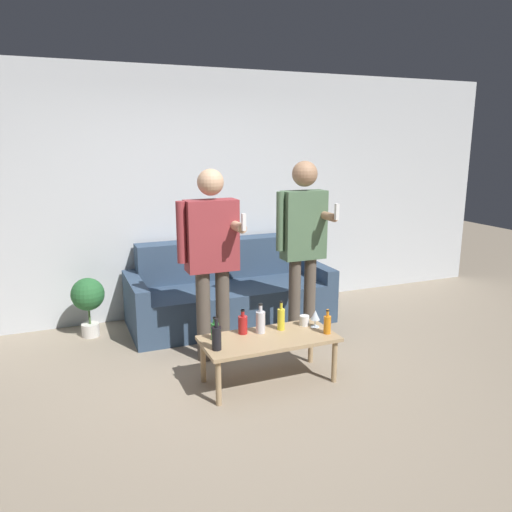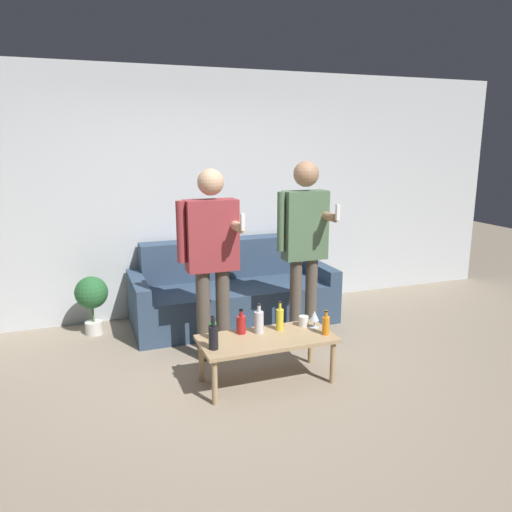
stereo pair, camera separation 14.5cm
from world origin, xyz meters
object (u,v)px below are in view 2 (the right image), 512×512
(coffee_table, at_px, (267,342))
(bottle_orange, at_px, (241,324))
(person_standing_right, at_px, (304,238))
(couch, at_px, (232,293))
(person_standing_left, at_px, (211,251))

(coffee_table, relative_size, bottle_orange, 5.33)
(bottle_orange, height_order, person_standing_right, person_standing_right)
(couch, xyz_separation_m, person_standing_left, (-0.45, -0.89, 0.70))
(coffee_table, distance_m, person_standing_left, 0.94)
(person_standing_left, relative_size, person_standing_right, 0.97)
(couch, relative_size, coffee_table, 1.97)
(person_standing_left, bearing_deg, person_standing_right, 0.59)
(coffee_table, bearing_deg, bottle_orange, 137.88)
(bottle_orange, height_order, person_standing_left, person_standing_left)
(couch, distance_m, person_standing_right, 1.23)
(bottle_orange, distance_m, person_standing_left, 0.71)
(coffee_table, xyz_separation_m, bottle_orange, (-0.17, 0.15, 0.12))
(person_standing_left, bearing_deg, coffee_table, -65.08)
(person_standing_right, bearing_deg, bottle_orange, -149.14)
(bottle_orange, bearing_deg, person_standing_left, 104.17)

